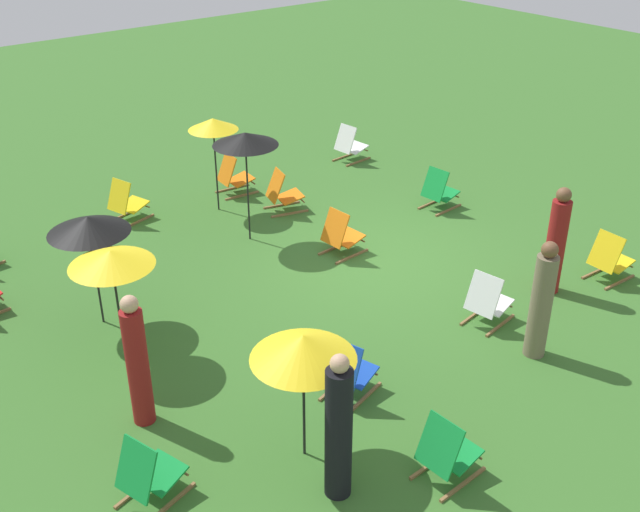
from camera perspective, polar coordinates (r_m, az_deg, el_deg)
The scene contains 21 objects.
ground_plane at distance 12.99m, azimuth 4.14°, elevation -0.38°, with size 40.00×40.00×0.00m, color #386B28.
deckchair_0 at distance 15.51m, azimuth -6.46°, elevation 5.93°, with size 0.55×0.80×0.83m.
deckchair_1 at distance 14.91m, azimuth 8.89°, elevation 4.83°, with size 0.53×0.79×0.83m.
deckchair_3 at distance 8.72m, azimuth 9.47°, elevation -14.24°, with size 0.51×0.78×0.83m.
deckchair_4 at distance 13.11m, azimuth 20.84°, elevation -0.21°, with size 0.51×0.78×0.83m.
deckchair_5 at distance 11.40m, azimuth 12.43°, elevation -3.32°, with size 0.59×0.82×0.83m.
deckchair_6 at distance 9.73m, azimuth 2.14°, elevation -8.63°, with size 0.66×0.86×0.83m.
deckchair_8 at distance 17.14m, azimuth 2.25°, elevation 8.30°, with size 0.54×0.80×0.83m.
deckchair_9 at distance 13.02m, azimuth 1.59°, elevation 1.58°, with size 0.52×0.79×0.83m.
deckchair_10 at distance 14.68m, azimuth -14.29°, elevation 3.89°, with size 0.67×0.86×0.83m.
deckchair_12 at distance 8.56m, azimuth -12.72°, elevation -15.64°, with size 0.67×0.86×0.83m.
deckchair_13 at distance 14.66m, azimuth -2.81°, elevation 4.72°, with size 0.65×0.86×0.83m.
umbrella_0 at distance 11.04m, azimuth -16.94°, elevation 2.24°, with size 1.15×1.15×1.72m.
umbrella_1 at distance 14.34m, azimuth -8.00°, elevation 9.71°, with size 0.93×0.93×1.83m.
umbrella_2 at distance 8.20m, azimuth -1.27°, elevation -6.83°, with size 1.17×1.17×1.64m.
umbrella_3 at distance 13.02m, azimuth -5.61°, elevation 8.69°, with size 1.13×1.13×2.00m.
umbrella_4 at distance 10.17m, azimuth -15.35°, elevation -0.17°, with size 1.12×1.12×1.65m.
person_0 at distance 12.27m, azimuth 17.23°, elevation 0.94°, with size 0.41×0.41×1.76m.
person_1 at distance 8.12m, azimuth 1.40°, elevation -12.90°, with size 0.34×0.34×1.81m.
person_2 at distance 10.64m, azimuth 16.22°, elevation -3.35°, with size 0.41×0.41×1.74m.
person_3 at distance 9.30m, azimuth -13.50°, elevation -7.79°, with size 0.37×0.37×1.78m.
Camera 1 is at (-8.31, 7.82, 6.20)m, focal length 42.80 mm.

